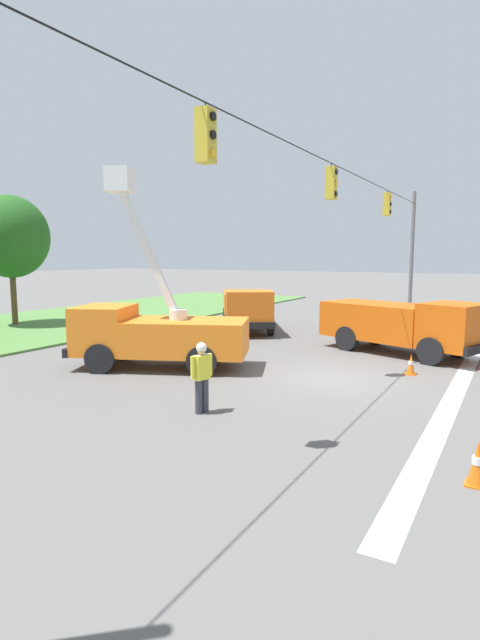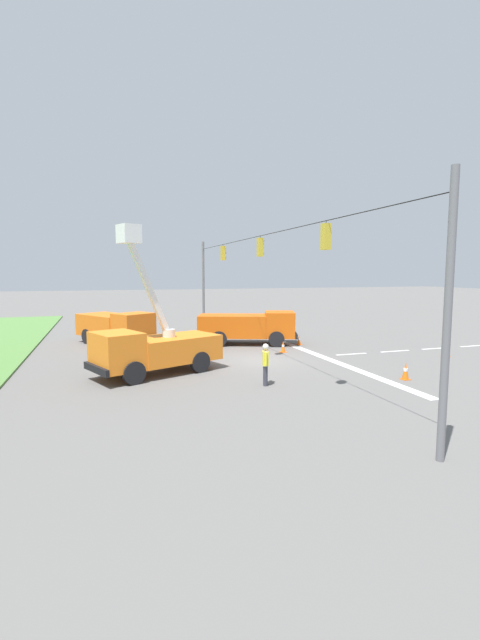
{
  "view_description": "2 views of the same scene",
  "coord_description": "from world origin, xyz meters",
  "px_view_note": "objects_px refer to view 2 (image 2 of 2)",
  "views": [
    {
      "loc": [
        -14.86,
        -5.14,
        3.87
      ],
      "look_at": [
        1.65,
        4.14,
        1.41
      ],
      "focal_mm": 28.0,
      "sensor_mm": 36.0,
      "label": 1
    },
    {
      "loc": [
        -21.22,
        7.95,
        4.7
      ],
      "look_at": [
        -2.09,
        1.74,
        2.47
      ],
      "focal_mm": 24.0,
      "sensor_mm": 36.0,
      "label": 2
    }
  ],
  "objects_px": {
    "utility_truck_support_near": "(248,326)",
    "road_worker": "(265,362)",
    "traffic_cone_foreground_right": "(446,351)",
    "traffic_cone_mid_left": "(299,340)",
    "utility_truck_bucket_lift": "(154,346)",
    "traffic_cone_foreground_left": "(406,371)",
    "traffic_cone_mid_right": "(283,347)",
    "utility_truck_support_far": "(116,326)"
  },
  "relations": [
    {
      "from": "road_worker",
      "to": "utility_truck_support_near",
      "type": "bearing_deg",
      "value": -14.99
    },
    {
      "from": "traffic_cone_foreground_left",
      "to": "traffic_cone_foreground_right",
      "type": "bearing_deg",
      "value": -57.45
    },
    {
      "from": "traffic_cone_foreground_left",
      "to": "utility_truck_support_near",
      "type": "bearing_deg",
      "value": 17.75
    },
    {
      "from": "traffic_cone_mid_left",
      "to": "traffic_cone_foreground_right",
      "type": "bearing_deg",
      "value": -135.21
    },
    {
      "from": "utility_truck_bucket_lift",
      "to": "traffic_cone_foreground_right",
      "type": "relative_size",
      "value": 9.81
    },
    {
      "from": "traffic_cone_foreground_right",
      "to": "traffic_cone_mid_left",
      "type": "bearing_deg",
      "value": 44.79
    },
    {
      "from": "utility_truck_support_far",
      "to": "traffic_cone_mid_right",
      "type": "xyz_separation_m",
      "value": [
        -5.92,
        -9.33,
        -0.88
      ]
    },
    {
      "from": "traffic_cone_foreground_left",
      "to": "traffic_cone_foreground_right",
      "type": "distance_m",
      "value": 6.73
    },
    {
      "from": "traffic_cone_foreground_left",
      "to": "road_worker",
      "type": "bearing_deg",
      "value": 80.88
    },
    {
      "from": "utility_truck_bucket_lift",
      "to": "utility_truck_support_far",
      "type": "xyz_separation_m",
      "value": [
        9.17,
        1.39,
        -0.11
      ]
    },
    {
      "from": "utility_truck_bucket_lift",
      "to": "utility_truck_support_near",
      "type": "distance_m",
      "value": 9.59
    },
    {
      "from": "road_worker",
      "to": "utility_truck_support_far",
      "type": "bearing_deg",
      "value": 23.97
    },
    {
      "from": "traffic_cone_mid_left",
      "to": "traffic_cone_mid_right",
      "type": "distance_m",
      "value": 2.95
    },
    {
      "from": "utility_truck_support_near",
      "to": "traffic_cone_mid_left",
      "type": "bearing_deg",
      "value": -112.69
    },
    {
      "from": "utility_truck_bucket_lift",
      "to": "traffic_cone_foreground_right",
      "type": "bearing_deg",
      "value": -92.84
    },
    {
      "from": "utility_truck_bucket_lift",
      "to": "traffic_cone_mid_right",
      "type": "bearing_deg",
      "value": -67.74
    },
    {
      "from": "traffic_cone_foreground_right",
      "to": "utility_truck_bucket_lift",
      "type": "bearing_deg",
      "value": 87.16
    },
    {
      "from": "traffic_cone_mid_left",
      "to": "traffic_cone_foreground_left",
      "type": "bearing_deg",
      "value": -177.38
    },
    {
      "from": "utility_truck_support_near",
      "to": "road_worker",
      "type": "relative_size",
      "value": 3.83
    },
    {
      "from": "utility_truck_bucket_lift",
      "to": "road_worker",
      "type": "relative_size",
      "value": 3.82
    },
    {
      "from": "road_worker",
      "to": "traffic_cone_mid_left",
      "type": "xyz_separation_m",
      "value": [
        8.78,
        -5.79,
        -0.68
      ]
    },
    {
      "from": "road_worker",
      "to": "traffic_cone_foreground_left",
      "type": "relative_size",
      "value": 2.27
    },
    {
      "from": "utility_truck_support_far",
      "to": "traffic_cone_foreground_right",
      "type": "bearing_deg",
      "value": -119.66
    },
    {
      "from": "utility_truck_bucket_lift",
      "to": "traffic_cone_mid_right",
      "type": "height_order",
      "value": "utility_truck_bucket_lift"
    },
    {
      "from": "utility_truck_support_far",
      "to": "traffic_cone_mid_left",
      "type": "height_order",
      "value": "utility_truck_support_far"
    },
    {
      "from": "utility_truck_support_near",
      "to": "traffic_cone_mid_right",
      "type": "distance_m",
      "value": 3.67
    },
    {
      "from": "utility_truck_support_near",
      "to": "traffic_cone_mid_left",
      "type": "distance_m",
      "value": 3.47
    },
    {
      "from": "traffic_cone_foreground_left",
      "to": "traffic_cone_mid_left",
      "type": "xyz_separation_m",
      "value": [
        9.78,
        0.45,
        -0.07
      ]
    },
    {
      "from": "utility_truck_support_far",
      "to": "traffic_cone_foreground_left",
      "type": "bearing_deg",
      "value": -138.94
    },
    {
      "from": "road_worker",
      "to": "traffic_cone_mid_right",
      "type": "relative_size",
      "value": 2.59
    },
    {
      "from": "utility_truck_support_far",
      "to": "traffic_cone_mid_left",
      "type": "bearing_deg",
      "value": -108.49
    },
    {
      "from": "utility_truck_bucket_lift",
      "to": "utility_truck_support_near",
      "type": "bearing_deg",
      "value": -46.03
    },
    {
      "from": "utility_truck_support_far",
      "to": "traffic_cone_foreground_left",
      "type": "distance_m",
      "value": 18.04
    },
    {
      "from": "utility_truck_bucket_lift",
      "to": "road_worker",
      "type": "height_order",
      "value": "utility_truck_bucket_lift"
    },
    {
      "from": "traffic_cone_foreground_left",
      "to": "traffic_cone_foreground_right",
      "type": "relative_size",
      "value": 1.13
    },
    {
      "from": "road_worker",
      "to": "traffic_cone_mid_left",
      "type": "distance_m",
      "value": 10.54
    },
    {
      "from": "road_worker",
      "to": "traffic_cone_foreground_left",
      "type": "distance_m",
      "value": 6.35
    },
    {
      "from": "traffic_cone_foreground_left",
      "to": "traffic_cone_mid_right",
      "type": "relative_size",
      "value": 1.14
    },
    {
      "from": "traffic_cone_foreground_right",
      "to": "utility_truck_support_far",
      "type": "bearing_deg",
      "value": 60.34
    },
    {
      "from": "utility_truck_support_near",
      "to": "traffic_cone_foreground_left",
      "type": "relative_size",
      "value": 8.69
    },
    {
      "from": "utility_truck_support_far",
      "to": "traffic_cone_mid_right",
      "type": "distance_m",
      "value": 11.09
    },
    {
      "from": "utility_truck_support_near",
      "to": "traffic_cone_mid_left",
      "type": "xyz_separation_m",
      "value": [
        -1.29,
        -3.1,
        -0.9
      ]
    }
  ]
}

